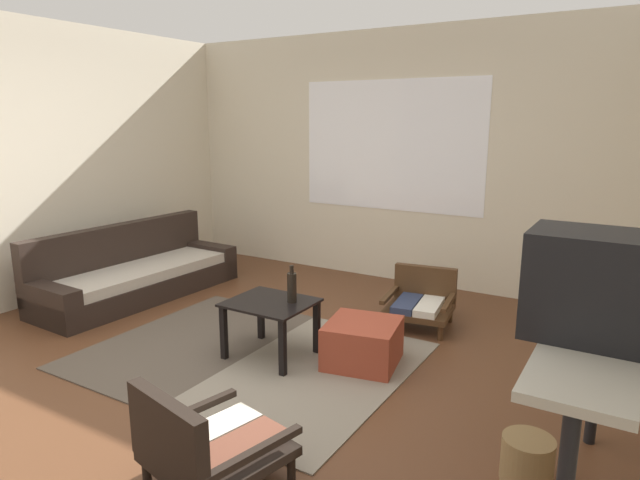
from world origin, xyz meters
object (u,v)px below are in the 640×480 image
Objects in this scene: coffee_table at (271,312)px; wicker_basket at (527,460)px; ottoman_orange at (363,343)px; armchair_striped_foreground at (204,445)px; armchair_by_window at (421,300)px; crt_television at (598,286)px; couch at (136,275)px; clay_vase at (604,286)px; console_shelf at (591,358)px; glass_bottle at (292,287)px.

wicker_basket is (1.97, -0.54, -0.24)m from coffee_table.
armchair_striped_foreground is at bearing -90.56° from ottoman_orange.
armchair_by_window reaches higher than wicker_basket.
coffee_table is 2.43m from crt_television.
clay_vase reaches higher than couch.
clay_vase reaches higher than wicker_basket.
armchair_striped_foreground reaches higher than coffee_table.
coffee_table is 2.40× the size of wicker_basket.
coffee_table is 1.10× the size of crt_television.
glass_bottle is at bearing 160.63° from console_shelf.
clay_vase is at bearing -8.16° from coffee_table.
crt_television is 1.03m from wicker_basket.
clay_vase is (1.48, -1.54, 0.78)m from armchair_by_window.
armchair_by_window is 2.45m from console_shelf.
clay_vase is at bearing -19.63° from ottoman_orange.
armchair_by_window is 2.44× the size of wicker_basket.
glass_bottle is at bearing 161.53° from wicker_basket.
armchair_by_window is 1.33m from glass_bottle.
ottoman_orange is at bearing -5.13° from couch.
wicker_basket is at bearing 144.49° from crt_television.
couch is at bearing 174.87° from ottoman_orange.
armchair_striped_foreground is at bearing -65.67° from coffee_table.
armchair_striped_foreground is 1.42× the size of ottoman_orange.
couch reaches higher than armchair_by_window.
crt_television is at bearing -35.51° from wicker_basket.
glass_bottle reaches higher than coffee_table.
ottoman_orange is (0.02, 1.66, -0.09)m from armchair_striped_foreground.
ottoman_orange is 1.98× the size of wicker_basket.
coffee_table reaches higher than ottoman_orange.
clay_vase is at bearing -10.58° from couch.
ottoman_orange is at bearing 149.45° from wicker_basket.
glass_bottle is (-2.05, 0.77, -0.55)m from crt_television.
glass_bottle is 1.97m from wicker_basket.
clay_vase reaches higher than console_shelf.
armchair_striped_foreground reaches higher than ottoman_orange.
ottoman_orange is 0.36× the size of console_shelf.
couch is 3.82× the size of crt_television.
couch is at bearing 144.78° from armchair_striped_foreground.
ottoman_orange is (2.71, -0.24, -0.06)m from couch.
armchair_by_window is 0.99m from ottoman_orange.
glass_bottle is at bearing -10.52° from couch.
console_shelf is (4.25, -1.13, 0.54)m from couch.
couch is 4.39m from clay_vase.
ottoman_orange is 1.88m from console_shelf.
console_shelf is 5.55× the size of wicker_basket.
console_shelf is at bearing -90.00° from clay_vase.
clay_vase is at bearing -46.12° from armchair_by_window.
glass_bottle is at bearing 25.31° from coffee_table.
ottoman_orange is at bearing 150.13° from console_shelf.
wicker_basket is at bearing -54.79° from armchair_by_window.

